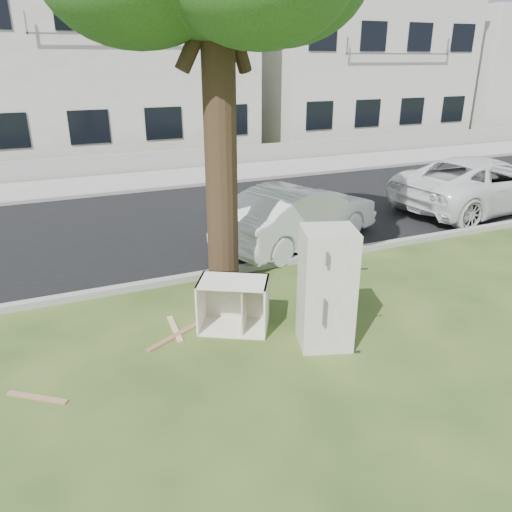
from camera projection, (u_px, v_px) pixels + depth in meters
name	position (u px, v px, depth m)	size (l,w,h in m)	color
ground	(288.00, 331.00, 7.76)	(120.00, 120.00, 0.00)	#234117
road	(184.00, 222.00, 12.88)	(120.00, 7.00, 0.01)	black
kerb_near	(232.00, 273.00, 9.85)	(120.00, 0.18, 0.12)	gray
kerb_far	(154.00, 191.00, 15.91)	(120.00, 0.18, 0.12)	gray
sidewalk	(144.00, 181.00, 17.14)	(120.00, 2.80, 0.01)	gray
low_wall	(135.00, 163.00, 18.38)	(120.00, 0.15, 0.70)	gray
townhouse_center	(106.00, 63.00, 21.31)	(11.22, 8.16, 7.44)	beige
townhouse_right	(345.00, 68.00, 25.81)	(10.20, 8.16, 6.84)	beige
fridge	(326.00, 288.00, 7.13)	(0.74, 0.68, 1.79)	beige
cabinet	(234.00, 305.00, 7.71)	(1.05, 0.65, 0.82)	beige
plank_a	(178.00, 334.00, 7.65)	(1.19, 0.10, 0.02)	#8E6045
plank_b	(37.00, 397.00, 6.24)	(0.83, 0.08, 0.02)	#986E4F
plank_c	(175.00, 328.00, 7.82)	(0.82, 0.09, 0.02)	tan
car_center	(298.00, 215.00, 11.15)	(1.44, 4.13, 1.36)	silver
car_right	(482.00, 184.00, 13.73)	(2.42, 5.24, 1.46)	white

